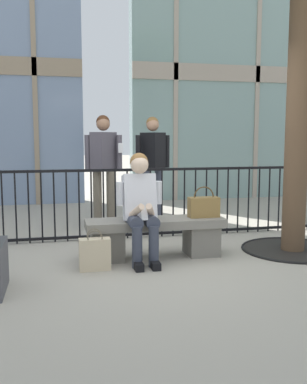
{
  "coord_description": "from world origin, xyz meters",
  "views": [
    {
      "loc": [
        -1.1,
        -4.82,
        1.38
      ],
      "look_at": [
        0.0,
        0.1,
        0.75
      ],
      "focal_mm": 40.79,
      "sensor_mm": 36.0,
      "label": 1
    }
  ],
  "objects": [
    {
      "name": "seated_person_with_phone",
      "position": [
        -0.2,
        -0.13,
        0.65
      ],
      "size": [
        0.52,
        0.66,
        1.21
      ],
      "color": "#383D4C",
      "rests_on": "ground"
    },
    {
      "name": "bystander_at_railing",
      "position": [
        -0.41,
        1.67,
        1.0
      ],
      "size": [
        0.55,
        0.43,
        1.71
      ],
      "color": "#6B6051",
      "rests_on": "ground"
    },
    {
      "name": "stone_bench",
      "position": [
        0.0,
        0.0,
        0.27
      ],
      "size": [
        1.6,
        0.44,
        0.45
      ],
      "color": "gray",
      "rests_on": "ground"
    },
    {
      "name": "bystander_further_back",
      "position": [
        0.41,
        2.0,
        1.0
      ],
      "size": [
        0.55,
        0.44,
        1.71
      ],
      "color": "#383D4C",
      "rests_on": "ground"
    },
    {
      "name": "handbag_on_bench",
      "position": [
        0.58,
        -0.01,
        0.58
      ],
      "size": [
        0.36,
        0.15,
        0.36
      ],
      "color": "olive",
      "rests_on": "stone_bench"
    },
    {
      "name": "plaza_railing",
      "position": [
        0.0,
        1.01,
        0.49
      ],
      "size": [
        7.5,
        0.04,
        0.97
      ],
      "color": "black",
      "rests_on": "ground"
    },
    {
      "name": "ground_plane",
      "position": [
        0.0,
        0.0,
        0.0
      ],
      "size": [
        60.0,
        60.0,
        0.0
      ],
      "primitive_type": "plane",
      "color": "#A8A091"
    },
    {
      "name": "shopping_bag",
      "position": [
        -0.73,
        -0.35,
        0.17
      ],
      "size": [
        0.32,
        0.14,
        0.43
      ],
      "color": "beige",
      "rests_on": "ground"
    }
  ]
}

